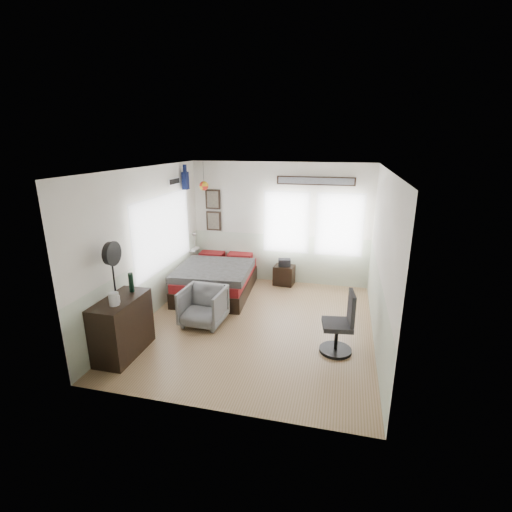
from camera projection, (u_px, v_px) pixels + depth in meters
The scene contains 12 objects.
ground_plane at pixel (256, 325), 6.58m from camera, with size 4.00×4.50×0.01m, color olive.
room_shell at pixel (254, 234), 6.29m from camera, with size 4.02×4.52×2.71m.
wall_decor at pixel (228, 190), 8.02m from camera, with size 3.55×1.32×1.44m.
bed at pixel (217, 279), 7.89m from camera, with size 1.57×2.11×0.65m.
dresser at pixel (122, 327), 5.56m from camera, with size 0.48×1.00×0.90m, color black.
armchair at pixel (203, 306), 6.52m from camera, with size 0.72×0.74×0.67m, color slate.
nightstand at pixel (284, 275), 8.38m from camera, with size 0.44×0.35×0.44m, color black.
task_chair at pixel (341, 328), 5.61m from camera, with size 0.50×0.50×0.99m.
kettle at pixel (114, 299), 5.21m from camera, with size 0.16×0.14×0.18m.
bottle at pixel (131, 282), 5.66m from camera, with size 0.08×0.08×0.30m, color black.
stand_fan at pixel (112, 255), 5.25m from camera, with size 0.09×0.36×0.87m.
black_bag at pixel (284, 262), 8.29m from camera, with size 0.27×0.17×0.16m, color black.
Camera 1 is at (1.39, -5.75, 3.11)m, focal length 26.00 mm.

